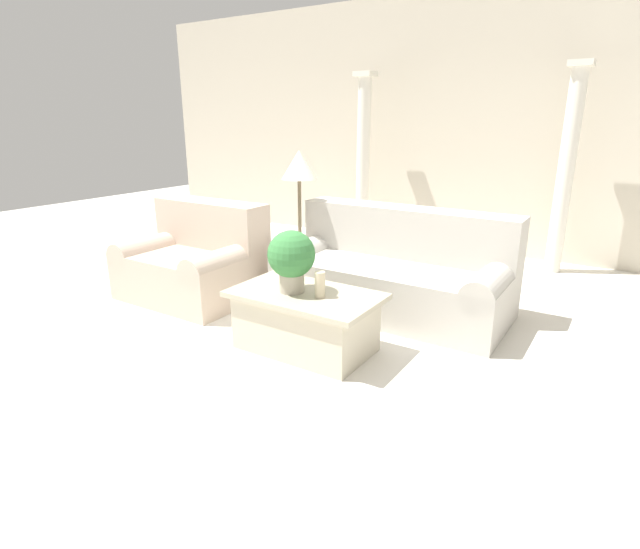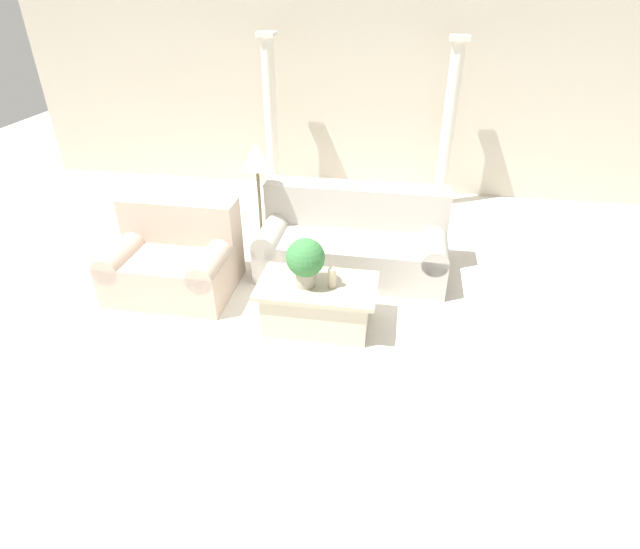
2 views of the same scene
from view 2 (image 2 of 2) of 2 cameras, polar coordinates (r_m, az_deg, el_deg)
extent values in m
plane|color=silver|center=(5.22, -0.82, -2.82)|extent=(16.00, 16.00, 0.00)
cube|color=beige|center=(7.68, 3.85, 21.23)|extent=(10.00, 0.06, 3.20)
cube|color=#B7B2A8|center=(5.61, 3.64, 2.48)|extent=(2.06, 0.96, 0.46)
cube|color=#B7B2A8|center=(5.69, 4.16, 7.99)|extent=(2.06, 0.34, 0.45)
cylinder|color=#B7B2A8|center=(5.67, -5.29, 4.97)|extent=(0.28, 0.96, 0.28)
cylinder|color=#B7B2A8|center=(5.51, 12.93, 3.48)|extent=(0.28, 0.96, 0.28)
cube|color=#C6B09D|center=(5.48, -16.35, 0.43)|extent=(1.25, 0.96, 0.46)
cube|color=#C6B09D|center=(5.53, -15.74, 6.12)|extent=(1.25, 0.34, 0.45)
cylinder|color=#C6B09D|center=(5.61, -21.12, 2.59)|extent=(0.28, 0.96, 0.28)
cylinder|color=#C6B09D|center=(5.20, -11.84, 1.86)|extent=(0.28, 0.96, 0.28)
cube|color=beige|center=(4.74, -0.31, -3.63)|extent=(0.97, 0.58, 0.42)
cube|color=#B3A98F|center=(4.62, -0.32, -1.30)|extent=(1.11, 0.66, 0.04)
cylinder|color=#B2A893|center=(4.56, -1.63, -0.46)|extent=(0.19, 0.19, 0.14)
sphere|color=#387A3D|center=(4.45, -1.67, 1.95)|extent=(0.35, 0.35, 0.35)
cylinder|color=beige|center=(4.52, 1.39, -0.38)|extent=(0.08, 0.08, 0.19)
cylinder|color=brown|center=(5.98, -6.49, 1.94)|extent=(0.27, 0.27, 0.03)
cylinder|color=brown|center=(5.73, -6.83, 6.84)|extent=(0.04, 0.04, 1.09)
cone|color=silver|center=(5.49, -7.28, 13.35)|extent=(0.34, 0.34, 0.27)
cylinder|color=silver|center=(7.54, -5.65, 17.08)|extent=(0.17, 0.17, 2.20)
cube|color=silver|center=(7.35, -6.15, 25.65)|extent=(0.24, 0.24, 0.06)
cylinder|color=silver|center=(7.31, 14.43, 15.85)|extent=(0.17, 0.17, 2.20)
cube|color=silver|center=(7.11, 15.72, 24.62)|extent=(0.24, 0.24, 0.06)
camera|label=1|loc=(2.01, 48.79, -19.24)|focal=28.00mm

